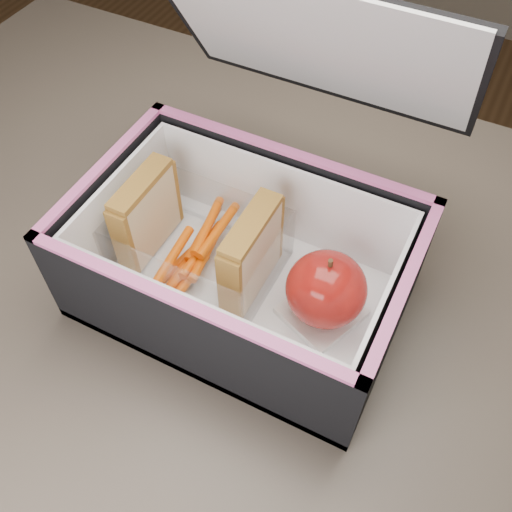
# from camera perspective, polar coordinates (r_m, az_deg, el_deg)

# --- Properties ---
(ground) EXTENTS (4.00, 4.00, 0.00)m
(ground) POSITION_cam_1_polar(r_m,az_deg,el_deg) (1.31, -1.01, -21.99)
(ground) COLOR brown
(ground) RESTS_ON ground
(kitchen_table) EXTENTS (1.20, 0.80, 0.75)m
(kitchen_table) POSITION_cam_1_polar(r_m,az_deg,el_deg) (0.70, -1.76, -6.91)
(kitchen_table) COLOR #51463B
(kitchen_table) RESTS_ON ground
(lunch_bag) EXTENTS (0.32, 0.33, 0.30)m
(lunch_bag) POSITION_cam_1_polar(r_m,az_deg,el_deg) (0.56, -1.12, 0.35)
(lunch_bag) COLOR black
(lunch_bag) RESTS_ON kitchen_table
(plastic_tub) EXTENTS (0.17, 0.12, 0.07)m
(plastic_tub) POSITION_cam_1_polar(r_m,az_deg,el_deg) (0.60, -5.75, 1.23)
(plastic_tub) COLOR white
(plastic_tub) RESTS_ON lunch_bag
(sandwich_left) EXTENTS (0.02, 0.08, 0.09)m
(sandwich_left) POSITION_cam_1_polar(r_m,az_deg,el_deg) (0.61, -10.88, 4.21)
(sandwich_left) COLOR beige
(sandwich_left) RESTS_ON plastic_tub
(sandwich_right) EXTENTS (0.02, 0.09, 0.10)m
(sandwich_right) POSITION_cam_1_polar(r_m,az_deg,el_deg) (0.56, -0.45, 0.17)
(sandwich_right) COLOR beige
(sandwich_right) RESTS_ON plastic_tub
(carrot_sticks) EXTENTS (0.05, 0.14, 0.03)m
(carrot_sticks) POSITION_cam_1_polar(r_m,az_deg,el_deg) (0.61, -6.25, 0.20)
(carrot_sticks) COLOR #DB3F07
(carrot_sticks) RESTS_ON plastic_tub
(paper_napkin) EXTENTS (0.09, 0.09, 0.01)m
(paper_napkin) POSITION_cam_1_polar(r_m,az_deg,el_deg) (0.58, 6.56, -5.53)
(paper_napkin) COLOR white
(paper_napkin) RESTS_ON lunch_bag
(red_apple) EXTENTS (0.08, 0.08, 0.08)m
(red_apple) POSITION_cam_1_polar(r_m,az_deg,el_deg) (0.55, 7.03, -3.30)
(red_apple) COLOR maroon
(red_apple) RESTS_ON paper_napkin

